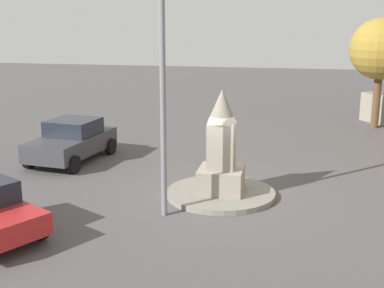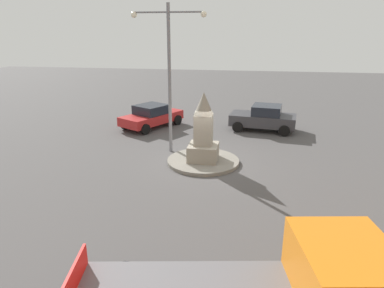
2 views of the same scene
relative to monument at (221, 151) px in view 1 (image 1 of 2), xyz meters
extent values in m
plane|color=#4F4C4C|center=(0.00, 0.00, -1.44)|extent=(80.00, 80.00, 0.00)
cylinder|color=gray|center=(0.00, 0.00, -1.35)|extent=(3.33, 3.33, 0.16)
cube|color=gray|center=(0.00, 0.00, -0.91)|extent=(1.34, 1.34, 0.73)
cube|color=gray|center=(0.00, 0.00, 0.16)|extent=(0.80, 0.80, 1.41)
cone|color=gray|center=(0.00, 0.00, 1.36)|extent=(0.87, 0.87, 1.00)
cylinder|color=slate|center=(-1.84, 1.31, 2.08)|extent=(0.16, 0.16, 7.04)
cube|color=#38383D|center=(2.82, 6.10, -0.78)|extent=(4.11, 2.35, 0.67)
cube|color=#1E232D|center=(3.03, 6.07, -0.16)|extent=(1.90, 1.90, 0.58)
cylinder|color=black|center=(1.35, 5.38, -1.12)|extent=(0.66, 0.31, 0.64)
cylinder|color=black|center=(1.60, 7.20, -1.12)|extent=(0.66, 0.31, 0.64)
cylinder|color=black|center=(4.05, 5.00, -1.12)|extent=(0.66, 0.31, 0.64)
cylinder|color=black|center=(4.30, 6.82, -1.12)|extent=(0.66, 0.31, 0.64)
cylinder|color=black|center=(-4.01, 3.95, -1.12)|extent=(0.50, 0.67, 0.64)
cylinder|color=brown|center=(11.31, -6.01, -0.03)|extent=(0.37, 0.37, 2.81)
sphere|color=olive|center=(11.31, -6.01, 2.40)|extent=(2.93, 2.93, 2.93)
camera|label=1|loc=(-14.97, -2.06, 3.97)|focal=48.70mm
camera|label=2|loc=(2.01, -14.63, 4.36)|focal=31.84mm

